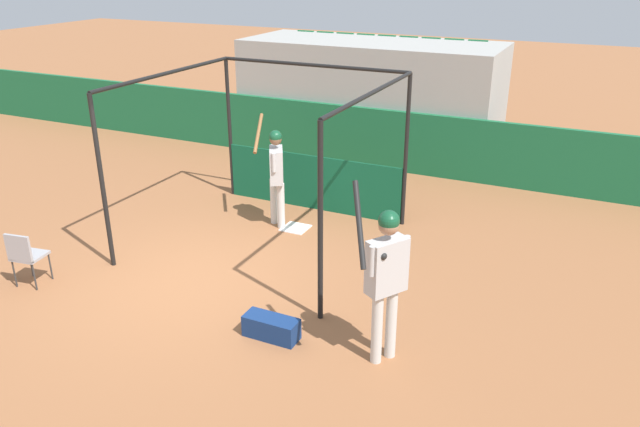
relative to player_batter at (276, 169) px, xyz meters
name	(u,v)px	position (x,y,z in m)	size (l,w,h in m)	color
ground_plane	(188,281)	(-0.19, -2.37, -1.04)	(60.00, 60.00, 0.00)	#935B38
outfield_wall	(350,135)	(-0.19, 3.74, -0.37)	(24.00, 0.12, 1.33)	#196038
bleacher_section	(371,96)	(-0.19, 5.00, 0.26)	(5.95, 2.40, 2.61)	#9E9E99
batting_cage	(295,159)	(0.22, 0.30, 0.13)	(3.60, 3.47, 2.69)	black
home_plate	(296,228)	(0.36, 0.00, -1.03)	(0.44, 0.44, 0.02)	white
player_batter	(276,169)	(0.00, 0.00, 0.00)	(0.76, 0.76, 1.86)	silver
player_waiting	(386,271)	(3.03, -2.93, 0.13)	(0.62, 0.84, 2.22)	silver
folding_chair	(25,253)	(-2.17, -3.44, -0.52)	(0.46, 0.46, 0.84)	#99999E
equipment_bag	(271,327)	(1.62, -3.09, -0.90)	(0.70, 0.28, 0.28)	navy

